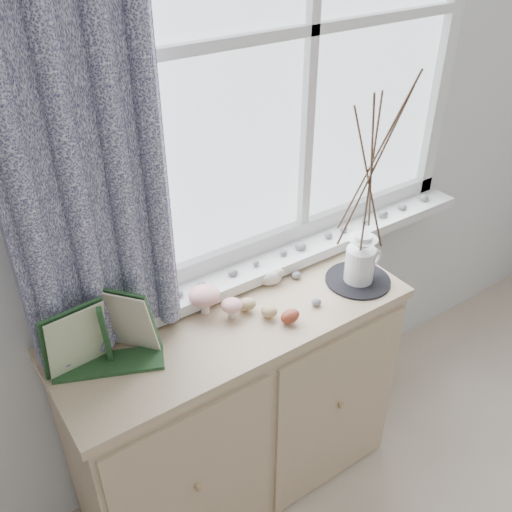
% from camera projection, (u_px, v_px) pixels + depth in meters
% --- Properties ---
extents(sideboard, '(1.20, 0.45, 0.85)m').
position_uv_depth(sideboard, '(238.00, 408.00, 2.09)').
color(sideboard, tan).
rests_on(sideboard, ground).
extents(botanical_book, '(0.39, 0.27, 0.26)m').
position_uv_depth(botanical_book, '(107.00, 338.00, 1.58)').
color(botanical_book, '#204423').
rests_on(botanical_book, sideboard).
extents(toadstool_cluster, '(0.15, 0.16, 0.10)m').
position_uv_depth(toadstool_cluster, '(211.00, 299.00, 1.84)').
color(toadstool_cluster, white).
rests_on(toadstool_cluster, sideboard).
extents(wooden_eggs, '(0.13, 0.17, 0.06)m').
position_uv_depth(wooden_eggs, '(268.00, 310.00, 1.84)').
color(wooden_eggs, tan).
rests_on(wooden_eggs, sideboard).
extents(songbird_figurine, '(0.12, 0.09, 0.06)m').
position_uv_depth(songbird_figurine, '(270.00, 277.00, 1.99)').
color(songbird_figurine, silver).
rests_on(songbird_figurine, sideboard).
extents(crocheted_doily, '(0.23, 0.23, 0.01)m').
position_uv_depth(crocheted_doily, '(358.00, 280.00, 2.02)').
color(crocheted_doily, black).
rests_on(crocheted_doily, sideboard).
extents(twig_pitcher, '(0.33, 0.33, 0.78)m').
position_uv_depth(twig_pitcher, '(372.00, 166.00, 1.78)').
color(twig_pitcher, silver).
rests_on(twig_pitcher, crocheted_doily).
extents(sideboard_pebbles, '(0.34, 0.23, 0.02)m').
position_uv_depth(sideboard_pebbles, '(309.00, 284.00, 1.99)').
color(sideboard_pebbles, gray).
rests_on(sideboard_pebbles, sideboard).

